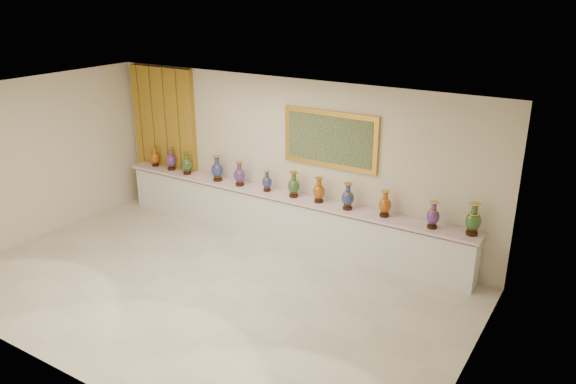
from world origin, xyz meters
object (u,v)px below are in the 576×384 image
Objects in this scene: vase_0 at (155,158)px; vase_1 at (171,160)px; vase_2 at (187,164)px; counter at (283,217)px.

vase_1 reaches higher than vase_0.
vase_0 is 0.94m from vase_2.
vase_0 is (-3.21, -0.00, 0.65)m from counter.
vase_2 is at bearing -6.00° from vase_1.
vase_0 is 0.92× the size of vase_2.
vase_2 is (0.94, -0.05, 0.02)m from vase_0.
vase_0 is at bearing 176.71° from vase_2.
vase_1 is at bearing -0.48° from vase_0.
counter is 15.90× the size of vase_1.
counter is at bearing 0.18° from vase_1.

